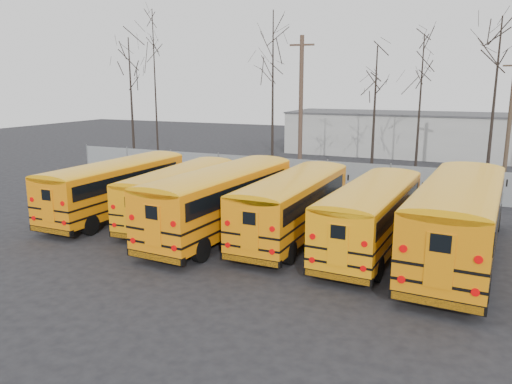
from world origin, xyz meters
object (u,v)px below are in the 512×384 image
at_px(bus_e, 373,210).
at_px(bus_a, 119,183).
at_px(utility_pole_right, 510,122).
at_px(bus_d, 295,200).
at_px(bus_f, 459,213).
at_px(bus_b, 181,189).
at_px(utility_pole_left, 301,105).
at_px(bus_c, 223,195).

bearing_deg(bus_e, bus_a, -177.76).
xyz_separation_m(bus_e, utility_pole_right, (5.60, 16.48, 2.69)).
xyz_separation_m(bus_d, bus_f, (6.91, -0.54, 0.25)).
distance_m(bus_a, utility_pole_right, 25.11).
xyz_separation_m(bus_b, bus_e, (9.83, -0.75, 0.08)).
bearing_deg(bus_d, utility_pole_left, 109.25).
height_order(bus_a, utility_pole_left, utility_pole_left).
distance_m(bus_d, utility_pole_right, 18.76).
height_order(bus_e, utility_pole_left, utility_pole_left).
bearing_deg(bus_a, bus_d, 1.67).
xyz_separation_m(bus_a, bus_b, (3.53, 0.51, -0.12)).
bearing_deg(utility_pole_left, utility_pole_right, -1.90).
distance_m(bus_b, bus_f, 13.20).
bearing_deg(bus_f, utility_pole_left, 130.51).
bearing_deg(bus_f, bus_a, -177.94).
xyz_separation_m(bus_d, utility_pole_left, (-4.99, 15.28, 3.57)).
bearing_deg(bus_b, utility_pole_right, 42.36).
relative_size(bus_b, utility_pole_left, 0.98).
height_order(bus_a, bus_f, bus_f).
relative_size(bus_c, bus_e, 1.09).
xyz_separation_m(utility_pole_left, utility_pole_right, (14.16, 0.86, -0.90)).
height_order(bus_b, bus_d, bus_d).
height_order(bus_d, bus_f, bus_f).
xyz_separation_m(bus_b, bus_d, (6.26, -0.40, 0.10)).
bearing_deg(utility_pole_right, bus_f, -79.94).
bearing_deg(bus_b, utility_pole_left, 81.91).
relative_size(bus_c, bus_d, 1.08).
bearing_deg(bus_a, bus_b, 9.24).
height_order(bus_b, bus_c, bus_c).
distance_m(bus_b, utility_pole_left, 15.37).
bearing_deg(utility_pole_right, bus_e, -90.98).
bearing_deg(bus_f, utility_pole_right, 85.84).
distance_m(bus_b, utility_pole_right, 22.21).
bearing_deg(bus_d, bus_b, 177.47).
bearing_deg(bus_c, utility_pole_right, 58.12).
distance_m(bus_c, bus_e, 6.75).
relative_size(bus_c, bus_f, 0.94).
bearing_deg(bus_b, bus_c, -25.75).
bearing_deg(bus_d, utility_pole_right, 61.56).
height_order(bus_d, bus_e, bus_d).
height_order(bus_f, utility_pole_left, utility_pole_left).
relative_size(bus_a, bus_b, 1.06).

